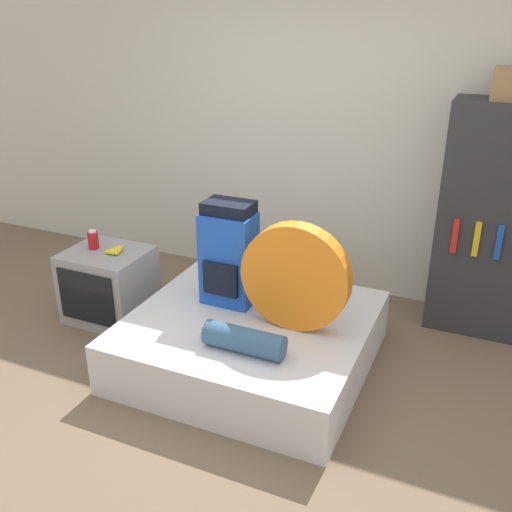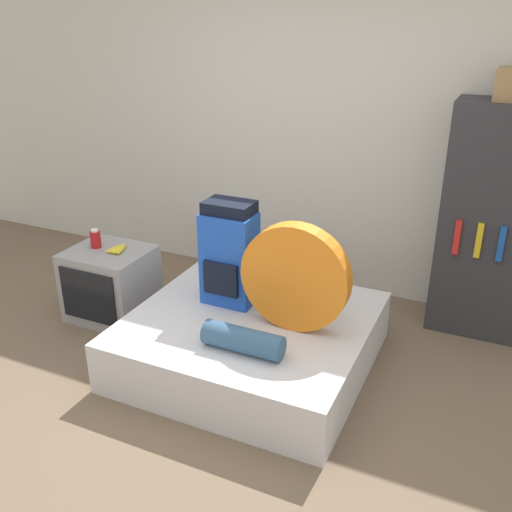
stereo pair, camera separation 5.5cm
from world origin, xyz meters
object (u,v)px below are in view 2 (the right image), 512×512
(backpack, at_px, (229,255))
(television, at_px, (111,284))
(canister, at_px, (95,239))
(sleeping_roll, at_px, (243,340))
(bookshelf, at_px, (494,223))
(tent_bag, at_px, (295,277))

(backpack, height_order, television, backpack)
(canister, bearing_deg, sleeping_roll, -19.74)
(sleeping_roll, distance_m, television, 1.50)
(backpack, xyz_separation_m, bookshelf, (1.59, 1.01, 0.14))
(television, xyz_separation_m, canister, (-0.12, 0.02, 0.35))
(canister, bearing_deg, bookshelf, 20.05)
(sleeping_roll, xyz_separation_m, bookshelf, (1.23, 1.55, 0.41))
(television, bearing_deg, backpack, 0.91)
(sleeping_roll, xyz_separation_m, television, (-1.40, 0.52, -0.15))
(backpack, height_order, bookshelf, bookshelf)
(tent_bag, distance_m, canister, 1.70)
(bookshelf, bearing_deg, canister, -159.95)
(television, height_order, canister, canister)
(backpack, xyz_separation_m, sleeping_roll, (0.36, -0.54, -0.28))
(canister, xyz_separation_m, bookshelf, (2.75, 1.00, 0.22))
(backpack, xyz_separation_m, tent_bag, (0.53, -0.14, -0.00))
(sleeping_roll, height_order, canister, canister)
(canister, bearing_deg, backpack, -0.34)
(sleeping_roll, height_order, bookshelf, bookshelf)
(sleeping_roll, distance_m, bookshelf, 2.02)
(backpack, bearing_deg, bookshelf, 32.37)
(canister, bearing_deg, tent_bag, -4.93)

